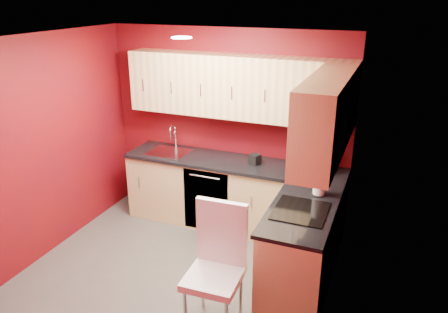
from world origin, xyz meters
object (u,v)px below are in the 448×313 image
Objects in this scene: coffee_maker at (321,160)px; dining_chair at (213,271)px; microwave at (318,139)px; paper_towel at (319,182)px; sink at (170,149)px; napkin_holder at (255,159)px.

coffee_maker is 0.28× the size of dining_chair.
microwave reaches higher than paper_towel.
napkin_holder is (1.19, 0.00, 0.03)m from sink.
microwave is 1.52m from napkin_holder.
paper_towel is (-0.02, 0.44, -0.61)m from microwave.
microwave reaches higher than napkin_holder.
sink is 2.15m from paper_towel.
dining_chair is at bearing -118.62° from paper_towel.
coffee_maker reaches higher than paper_towel.
microwave is 2.43m from sink.
microwave reaches higher than dining_chair.
sink is 1.56× the size of coffee_maker.
coffee_maker is at bearing 1.31° from napkin_holder.
dining_chair reaches higher than napkin_holder.
paper_towel reaches higher than napkin_holder.
sink is at bearing 154.40° from microwave.
coffee_maker is at bearing 96.23° from microwave.
paper_towel is (0.09, -0.58, -0.02)m from coffee_maker.
coffee_maker is at bearing 0.53° from sink.
paper_towel is at bearing -32.54° from napkin_holder.
napkin_holder is 0.11× the size of dining_chair.
napkin_holder is at bearing 0.01° from sink.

